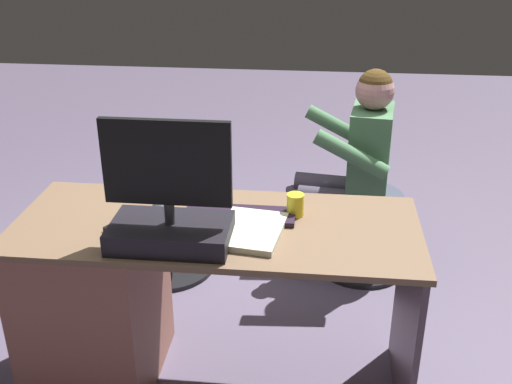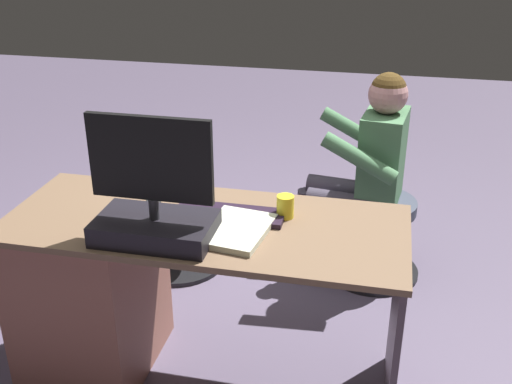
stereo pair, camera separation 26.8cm
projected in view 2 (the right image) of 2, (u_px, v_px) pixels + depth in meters
ground_plane at (235, 315)px, 3.00m from camera, size 10.00×10.00×0.00m
desk at (113, 286)px, 2.52m from camera, size 1.52×0.61×0.74m
monitor at (154, 208)px, 2.13m from camera, size 0.44×0.25×0.45m
keyboard at (230, 214)px, 2.33m from camera, size 0.42×0.14×0.02m
computer_mouse at (153, 202)px, 2.41m from camera, size 0.06×0.10×0.04m
cup at (285, 207)px, 2.31m from camera, size 0.07×0.07×0.09m
tv_remote at (114, 216)px, 2.32m from camera, size 0.11×0.15×0.02m
notebook_binder at (236, 230)px, 2.21m from camera, size 0.26×0.33×0.02m
office_chair_teddy at (177, 225)px, 3.34m from camera, size 0.50×0.50×0.43m
teddy_bear at (174, 162)px, 3.20m from camera, size 0.27×0.27×0.38m
visitor_chair at (375, 232)px, 3.25m from camera, size 0.49×0.49×0.43m
person at (365, 161)px, 3.09m from camera, size 0.55×0.52×1.11m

